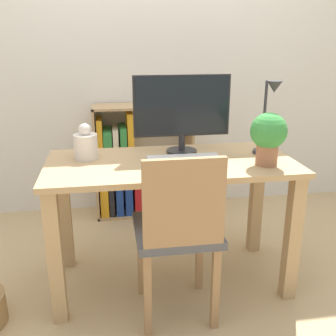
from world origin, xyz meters
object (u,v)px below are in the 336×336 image
Objects in this scene: bookshelf at (128,166)px; potted_plant at (268,135)px; monitor at (182,109)px; keyboard at (184,159)px; vase at (86,144)px; chair at (178,230)px; desk_lamp at (269,111)px.

potted_plant is at bearing -59.90° from bookshelf.
keyboard is at bearing -96.12° from monitor.
potted_plant is at bearing -37.53° from monitor.
monitor is 2.78× the size of vase.
keyboard is 0.44× the size of chair.
potted_plant is 1.39m from bookshelf.
desk_lamp is at bearing -53.98° from bookshelf.
monitor reaches higher than keyboard.
keyboard is at bearing -75.56° from bookshelf.
chair is 1.01× the size of bookshelf.
bookshelf is (0.26, 0.87, -0.41)m from vase.
potted_plant is (-0.06, -0.15, -0.10)m from desk_lamp.
chair is at bearing -102.34° from monitor.
monitor is 0.56m from vase.
keyboard is 0.53m from vase.
monitor reaches higher than bookshelf.
keyboard is at bearing 179.85° from desk_lamp.
desk_lamp is (0.44, -0.15, 0.00)m from monitor.
potted_plant is at bearing -20.45° from keyboard.
bookshelf is at bearing 120.10° from potted_plant.
potted_plant is at bearing -15.77° from vase.
monitor is at bearing 142.47° from potted_plant.
desk_lamp is (0.46, -0.00, 0.24)m from keyboard.
vase is at bearing 142.89° from chair.
potted_plant is at bearing -111.29° from desk_lamp.
potted_plant reaches higher than keyboard.
monitor reaches higher than vase.
keyboard is at bearing -11.96° from vase.
desk_lamp is (0.97, -0.11, 0.17)m from vase.
keyboard is 0.45× the size of bookshelf.
chair is at bearing -148.79° from desk_lamp.
bookshelf is (-0.27, 0.83, -0.58)m from monitor.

